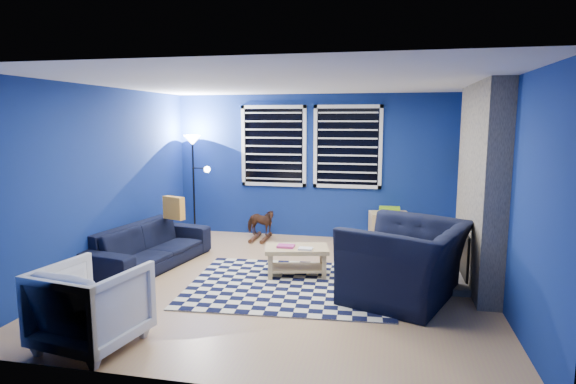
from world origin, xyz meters
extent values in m
plane|color=tan|center=(0.00, 0.00, 0.00)|extent=(5.00, 5.00, 0.00)
plane|color=white|center=(0.00, 0.00, 2.50)|extent=(5.00, 5.00, 0.00)
plane|color=navy|center=(0.00, 2.50, 1.25)|extent=(5.00, 0.00, 5.00)
plane|color=navy|center=(-2.50, 0.00, 1.25)|extent=(0.00, 5.00, 5.00)
plane|color=navy|center=(2.50, 0.00, 1.25)|extent=(0.00, 5.00, 5.00)
cube|color=gray|center=(2.37, 0.50, 1.25)|extent=(0.26, 2.00, 2.50)
cube|color=black|center=(2.23, 0.50, 0.35)|extent=(0.04, 0.70, 0.60)
cube|color=gray|center=(2.10, 0.50, 0.04)|extent=(0.50, 1.20, 0.08)
cube|color=black|center=(-0.75, 2.48, 1.60)|extent=(1.05, 0.02, 1.30)
cube|color=white|center=(-0.75, 2.47, 2.28)|extent=(1.17, 0.05, 0.06)
cube|color=white|center=(-0.75, 2.47, 0.92)|extent=(1.17, 0.05, 0.06)
cube|color=black|center=(0.55, 2.48, 1.60)|extent=(1.05, 0.02, 1.30)
cube|color=white|center=(0.55, 2.47, 2.28)|extent=(1.17, 0.05, 0.06)
cube|color=white|center=(0.55, 2.47, 0.92)|extent=(1.17, 0.05, 0.06)
cube|color=black|center=(2.45, 2.00, 1.40)|extent=(0.06, 1.00, 0.58)
cube|color=black|center=(2.42, 2.00, 1.40)|extent=(0.01, 0.92, 0.50)
cube|color=black|center=(0.09, -0.13, 0.01)|extent=(2.62, 2.15, 0.02)
imported|color=black|center=(-2.01, 0.25, 0.30)|extent=(2.13, 1.11, 0.59)
imported|color=black|center=(1.48, -0.29, 0.45)|extent=(1.71, 1.62, 0.89)
imported|color=gray|center=(-1.36, -2.08, 0.38)|extent=(0.95, 0.97, 0.77)
imported|color=#4A2A17|center=(-0.89, 2.06, 0.31)|extent=(0.37, 0.60, 0.47)
cube|color=tan|center=(0.09, 0.27, 0.37)|extent=(0.91, 0.64, 0.06)
cube|color=tan|center=(0.09, 0.27, 0.11)|extent=(0.82, 0.56, 0.03)
cube|color=#AE3178|center=(-0.04, 0.22, 0.41)|extent=(0.25, 0.20, 0.03)
cube|color=silver|center=(0.23, 0.16, 0.41)|extent=(0.20, 0.17, 0.03)
cube|color=tan|center=(-0.26, 0.08, 0.17)|extent=(0.07, 0.07, 0.33)
cube|color=tan|center=(0.44, 0.08, 0.17)|extent=(0.07, 0.07, 0.33)
cube|color=tan|center=(-0.26, 0.45, 0.17)|extent=(0.07, 0.07, 0.33)
cube|color=tan|center=(0.44, 0.45, 0.17)|extent=(0.07, 0.07, 0.33)
cube|color=tan|center=(1.28, 2.25, 0.26)|extent=(0.70, 0.53, 0.53)
cube|color=black|center=(1.28, 2.25, 0.26)|extent=(0.61, 0.48, 0.42)
cube|color=#7EBF16|center=(1.28, 2.25, 0.57)|extent=(0.38, 0.32, 0.09)
cylinder|color=black|center=(-2.15, 2.17, 0.01)|extent=(0.22, 0.22, 0.03)
cylinder|color=black|center=(-2.15, 2.17, 0.84)|extent=(0.03, 0.03, 1.66)
cone|color=white|center=(-2.15, 2.17, 1.70)|extent=(0.30, 0.30, 0.17)
sphere|color=white|center=(-1.87, 2.13, 1.20)|extent=(0.11, 0.11, 0.11)
cube|color=gold|center=(-1.86, 0.74, 0.76)|extent=(0.37, 0.23, 0.34)
camera|label=1|loc=(1.25, -5.79, 2.05)|focal=30.00mm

